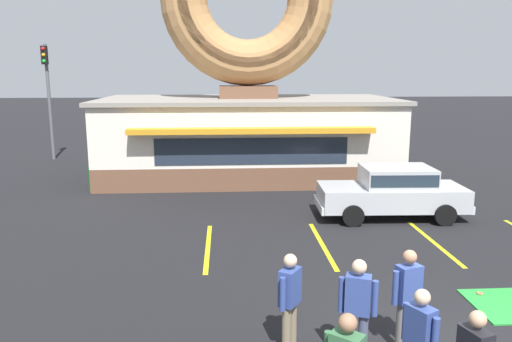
# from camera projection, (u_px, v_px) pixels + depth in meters

# --- Properties ---
(donut_shop_building) EXTENTS (12.30, 6.75, 10.96)m
(donut_shop_building) POSITION_uv_depth(u_px,v_px,m) (248.00, 89.00, 21.02)
(donut_shop_building) COLOR brown
(donut_shop_building) RESTS_ON ground
(mini_donut_mid_centre) EXTENTS (0.13, 0.13, 0.04)m
(mini_donut_mid_centre) POSITION_uv_depth(u_px,v_px,m) (480.00, 293.00, 10.13)
(mini_donut_mid_centre) COLOR #A5724C
(mini_donut_mid_centre) RESTS_ON putting_mat
(car_silver) EXTENTS (4.62, 2.10, 1.60)m
(car_silver) POSITION_uv_depth(u_px,v_px,m) (393.00, 190.00, 15.40)
(car_silver) COLOR #B2B5BA
(car_silver) RESTS_ON ground
(pedestrian_hooded_kid) EXTENTS (0.41, 0.51, 1.66)m
(pedestrian_hooded_kid) POSITION_uv_depth(u_px,v_px,m) (290.00, 298.00, 7.98)
(pedestrian_hooded_kid) COLOR #7F7056
(pedestrian_hooded_kid) RESTS_ON ground
(pedestrian_clipboard_woman) EXTENTS (0.57, 0.36, 1.71)m
(pedestrian_clipboard_woman) POSITION_uv_depth(u_px,v_px,m) (407.00, 295.00, 8.01)
(pedestrian_clipboard_woman) COLOR slate
(pedestrian_clipboard_woman) RESTS_ON ground
(pedestrian_beanie_man) EXTENTS (0.57, 0.35, 1.71)m
(pedestrian_beanie_man) POSITION_uv_depth(u_px,v_px,m) (358.00, 307.00, 7.61)
(pedestrian_beanie_man) COLOR #474C66
(pedestrian_beanie_man) RESTS_ON ground
(pedestrian_crossing_woman) EXTENTS (0.39, 0.54, 1.64)m
(pedestrian_crossing_woman) POSITION_uv_depth(u_px,v_px,m) (419.00, 340.00, 6.75)
(pedestrian_crossing_woman) COLOR #7F7056
(pedestrian_crossing_woman) RESTS_ON ground
(trash_bin) EXTENTS (0.57, 0.57, 0.97)m
(trash_bin) POSITION_uv_depth(u_px,v_px,m) (96.00, 178.00, 18.86)
(trash_bin) COLOR #1E662D
(trash_bin) RESTS_ON ground
(traffic_light_pole) EXTENTS (0.28, 0.47, 5.80)m
(traffic_light_pole) POSITION_uv_depth(u_px,v_px,m) (48.00, 87.00, 24.99)
(traffic_light_pole) COLOR #595B60
(traffic_light_pole) RESTS_ON ground
(parking_stripe_far_left) EXTENTS (0.12, 3.60, 0.01)m
(parking_stripe_far_left) POSITION_uv_depth(u_px,v_px,m) (208.00, 247.00, 12.92)
(parking_stripe_far_left) COLOR yellow
(parking_stripe_far_left) RESTS_ON ground
(parking_stripe_left) EXTENTS (0.12, 3.60, 0.01)m
(parking_stripe_left) POSITION_uv_depth(u_px,v_px,m) (322.00, 245.00, 13.10)
(parking_stripe_left) COLOR yellow
(parking_stripe_left) RESTS_ON ground
(parking_stripe_mid_left) EXTENTS (0.12, 3.60, 0.01)m
(parking_stripe_mid_left) POSITION_uv_depth(u_px,v_px,m) (434.00, 242.00, 13.28)
(parking_stripe_mid_left) COLOR yellow
(parking_stripe_mid_left) RESTS_ON ground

